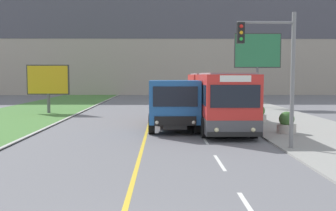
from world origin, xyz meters
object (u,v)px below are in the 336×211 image
planter_round_second (259,114)px  traffic_light_mast (275,62)px  planter_round_far (234,103)px  billboard_large (257,53)px  billboard_small (48,81)px  planter_round_third (243,108)px  planter_round_near (287,124)px  city_bus (215,98)px  dump_truck (174,106)px

planter_round_second → traffic_light_mast: bearing=-100.0°
traffic_light_mast → planter_round_far: (1.69, 18.15, -2.89)m
billboard_large → planter_round_second: 12.27m
billboard_small → planter_round_third: billboard_small is taller
billboard_small → billboard_large: bearing=15.7°
planter_round_near → planter_round_third: planter_round_near is taller
planter_round_near → planter_round_far: planter_round_far is taller
planter_round_near → planter_round_second: bearing=92.6°
billboard_small → planter_round_far: bearing=11.9°
traffic_light_mast → billboard_large: (4.08, 19.86, 1.44)m
traffic_light_mast → billboard_large: 20.33m
city_bus → dump_truck: city_bus is taller
billboard_large → planter_round_third: (-2.52, -6.45, -4.36)m
dump_truck → planter_round_far: (5.48, 12.86, -0.78)m
city_bus → dump_truck: bearing=-133.1°
dump_truck → billboard_large: bearing=61.6°
planter_round_second → billboard_large: bearing=77.2°
dump_truck → billboard_small: bearing=134.0°
city_bus → dump_truck: 3.71m
city_bus → planter_round_near: (3.00, -4.07, -1.00)m
traffic_light_mast → planter_round_far: size_ratio=4.99×
city_bus → planter_round_near: bearing=-53.6°
dump_truck → traffic_light_mast: traffic_light_mast is taller
traffic_light_mast → planter_round_near: size_ratio=5.03×
city_bus → planter_round_third: 6.19m
planter_round_near → planter_round_second: size_ratio=1.02×
dump_truck → planter_round_far: size_ratio=6.17×
planter_round_third → traffic_light_mast: bearing=-96.6°
traffic_light_mast → planter_round_near: (1.74, 3.93, -2.89)m
city_bus → billboard_small: 13.87m
planter_round_near → billboard_large: bearing=81.7°
city_bus → billboard_small: size_ratio=3.49×
dump_truck → traffic_light_mast: size_ratio=1.24×
traffic_light_mast → billboard_small: traffic_light_mast is taller
city_bus → traffic_light_mast: bearing=-81.1°
planter_round_near → planter_round_far: size_ratio=0.99×
planter_round_near → planter_round_third: bearing=91.1°
dump_truck → billboard_small: size_ratio=1.78×
planter_round_second → planter_round_far: (0.16, 9.48, 0.01)m
dump_truck → planter_round_second: bearing=32.4°
city_bus → billboard_small: billboard_small is taller
billboard_small → planter_round_far: size_ratio=3.47×
city_bus → planter_round_far: (2.95, 10.15, -1.00)m
traffic_light_mast → planter_round_third: 13.81m
billboard_large → planter_round_far: bearing=-144.4°
dump_truck → planter_round_near: 5.75m
dump_truck → city_bus: bearing=46.9°
planter_round_far → traffic_light_mast: bearing=-95.3°
dump_truck → planter_round_third: (5.34, 8.12, -0.81)m
billboard_small → dump_truck: bearing=-46.0°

